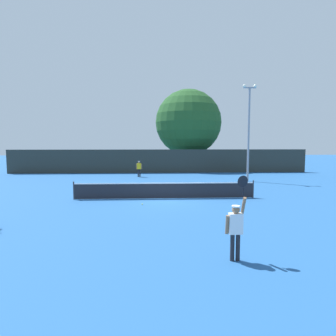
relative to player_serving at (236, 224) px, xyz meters
name	(u,v)px	position (x,y,z in m)	size (l,w,h in m)	color
ground_plane	(165,199)	(-1.64, 9.19, -1.05)	(120.00, 120.00, 0.00)	#235693
tennis_net	(165,190)	(-1.64, 9.19, -0.54)	(10.80, 0.08, 1.07)	#232328
perimeter_fence	(160,161)	(-1.64, 23.98, 0.24)	(32.93, 0.12, 2.59)	#2D332D
player_serving	(236,224)	(0.00, 0.00, 0.00)	(0.68, 0.38, 2.42)	white
player_receiving	(139,167)	(-3.72, 20.25, -0.11)	(0.57, 0.23, 1.56)	yellow
tennis_ball	(142,204)	(-2.93, 7.55, -1.02)	(0.07, 0.07, 0.07)	#CCE033
light_pole	(249,127)	(5.83, 16.64, 3.63)	(1.18, 0.28, 8.24)	gray
large_tree	(188,123)	(2.05, 28.36, 4.79)	(8.17, 8.17, 9.92)	brown
parked_car_near	(100,163)	(-9.15, 28.99, -0.27)	(2.41, 4.40, 1.69)	black
parked_car_mid	(168,161)	(-0.21, 32.76, -0.27)	(2.30, 4.36, 1.69)	navy
parked_car_far	(214,162)	(5.45, 29.06, -0.27)	(2.48, 4.43, 1.69)	#B7B7BC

